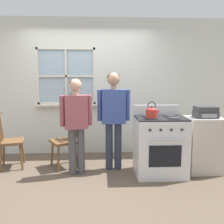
# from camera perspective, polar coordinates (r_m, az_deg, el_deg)

# --- Properties ---
(ground_plane) EXTENTS (16.00, 16.00, 0.00)m
(ground_plane) POSITION_cam_1_polar(r_m,az_deg,el_deg) (3.96, -6.26, -15.05)
(ground_plane) COLOR brown
(wall_back) EXTENTS (6.40, 0.16, 2.70)m
(wall_back) POSITION_cam_1_polar(r_m,az_deg,el_deg) (5.05, -5.31, 5.54)
(wall_back) COLOR silver
(wall_back) RESTS_ON ground_plane
(chair_by_window) EXTENTS (0.55, 0.56, 0.96)m
(chair_by_window) POSITION_cam_1_polar(r_m,az_deg,el_deg) (4.39, -10.68, -6.62)
(chair_by_window) COLOR brown
(chair_by_window) RESTS_ON ground_plane
(chair_near_wall) EXTENTS (0.48, 0.50, 0.96)m
(chair_near_wall) POSITION_cam_1_polar(r_m,az_deg,el_deg) (4.63, -22.26, -6.32)
(chair_near_wall) COLOR brown
(chair_near_wall) RESTS_ON ground_plane
(person_elderly_left) EXTENTS (0.52, 0.27, 1.52)m
(person_elderly_left) POSITION_cam_1_polar(r_m,az_deg,el_deg) (3.96, -8.22, -1.37)
(person_elderly_left) COLOR #4C4C51
(person_elderly_left) RESTS_ON ground_plane
(person_teen_center) EXTENTS (0.54, 0.23, 1.62)m
(person_teen_center) POSITION_cam_1_polar(r_m,az_deg,el_deg) (4.11, 0.36, 0.18)
(person_teen_center) COLOR #2D3347
(person_teen_center) RESTS_ON ground_plane
(stove) EXTENTS (0.78, 0.68, 1.08)m
(stove) POSITION_cam_1_polar(r_m,az_deg,el_deg) (4.07, 10.89, -7.46)
(stove) COLOR silver
(stove) RESTS_ON ground_plane
(kettle) EXTENTS (0.21, 0.17, 0.25)m
(kettle) POSITION_cam_1_polar(r_m,az_deg,el_deg) (3.79, 9.03, -0.02)
(kettle) COLOR red
(kettle) RESTS_ON stove
(potted_plant) EXTENTS (0.17, 0.17, 0.29)m
(potted_plant) POSITION_cam_1_polar(r_m,az_deg,el_deg) (5.00, -9.32, 2.58)
(potted_plant) COLOR #935B3D
(potted_plant) RESTS_ON wall_back
(handbag) EXTENTS (0.25, 0.24, 0.31)m
(handbag) POSITION_cam_1_polar(r_m,az_deg,el_deg) (4.40, -7.91, -2.00)
(handbag) COLOR black
(handbag) RESTS_ON chair_by_window
(side_counter) EXTENTS (0.55, 0.50, 0.90)m
(side_counter) POSITION_cam_1_polar(r_m,az_deg,el_deg) (4.40, 20.15, -6.95)
(side_counter) COLOR beige
(side_counter) RESTS_ON ground_plane
(stereo) EXTENTS (0.34, 0.29, 0.18)m
(stereo) POSITION_cam_1_polar(r_m,az_deg,el_deg) (4.28, 20.60, -0.03)
(stereo) COLOR #38383A
(stereo) RESTS_ON side_counter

